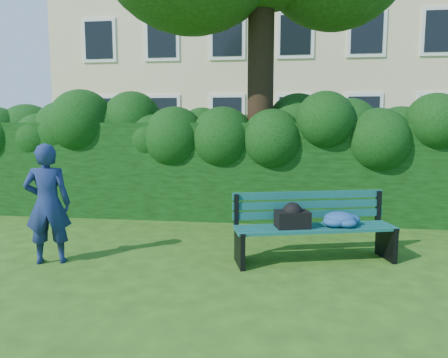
# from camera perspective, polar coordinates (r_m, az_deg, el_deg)

# --- Properties ---
(ground) EXTENTS (80.00, 80.00, 0.00)m
(ground) POSITION_cam_1_polar(r_m,az_deg,el_deg) (6.28, -0.77, -9.34)
(ground) COLOR #284A16
(ground) RESTS_ON ground
(apartment_building) EXTENTS (16.00, 8.08, 12.00)m
(apartment_building) POSITION_cam_1_polar(r_m,az_deg,el_deg) (20.38, 5.55, 19.37)
(apartment_building) COLOR beige
(apartment_building) RESTS_ON ground
(hedge) EXTENTS (10.00, 1.00, 1.80)m
(hedge) POSITION_cam_1_polar(r_m,az_deg,el_deg) (8.25, 1.55, 1.11)
(hedge) COLOR black
(hedge) RESTS_ON ground
(park_bench) EXTENTS (2.16, 1.10, 0.89)m
(park_bench) POSITION_cam_1_polar(r_m,az_deg,el_deg) (5.86, 11.90, -5.69)
(park_bench) COLOR #0F4E4C
(park_bench) RESTS_ON ground
(man_reading) EXTENTS (0.66, 0.54, 1.55)m
(man_reading) POSITION_cam_1_polar(r_m,az_deg,el_deg) (6.04, -22.05, -3.02)
(man_reading) COLOR navy
(man_reading) RESTS_ON ground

